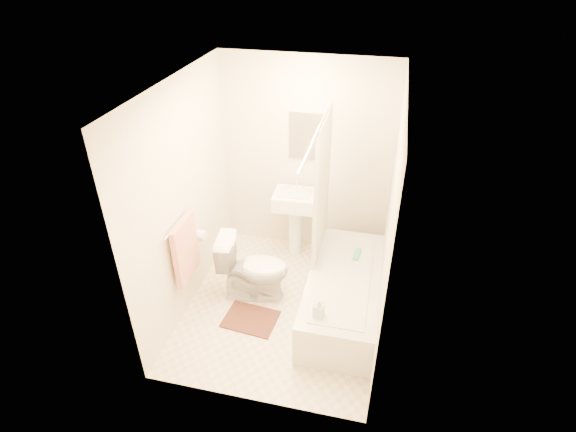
% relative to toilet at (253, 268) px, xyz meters
% --- Properties ---
extents(floor, '(2.40, 2.40, 0.00)m').
position_rel_toilet_xyz_m(floor, '(0.35, -0.10, -0.37)').
color(floor, beige).
rests_on(floor, ground).
extents(ceiling, '(2.40, 2.40, 0.00)m').
position_rel_toilet_xyz_m(ceiling, '(0.35, -0.10, 2.03)').
color(ceiling, white).
rests_on(ceiling, ground).
extents(wall_back, '(2.00, 0.02, 2.40)m').
position_rel_toilet_xyz_m(wall_back, '(0.35, 1.10, 0.83)').
color(wall_back, beige).
rests_on(wall_back, ground).
extents(wall_left, '(0.02, 2.40, 2.40)m').
position_rel_toilet_xyz_m(wall_left, '(-0.65, -0.10, 0.83)').
color(wall_left, beige).
rests_on(wall_left, ground).
extents(wall_right, '(0.02, 2.40, 2.40)m').
position_rel_toilet_xyz_m(wall_right, '(1.35, -0.10, 0.83)').
color(wall_right, beige).
rests_on(wall_right, ground).
extents(mirror, '(0.40, 0.03, 0.55)m').
position_rel_toilet_xyz_m(mirror, '(0.35, 1.08, 1.13)').
color(mirror, white).
rests_on(mirror, wall_back).
extents(curtain_rod, '(0.03, 1.70, 0.03)m').
position_rel_toilet_xyz_m(curtain_rod, '(0.65, -0.00, 1.63)').
color(curtain_rod, silver).
rests_on(curtain_rod, wall_back).
extents(shower_curtain, '(0.04, 0.80, 1.55)m').
position_rel_toilet_xyz_m(shower_curtain, '(0.65, 0.40, 0.85)').
color(shower_curtain, silver).
rests_on(shower_curtain, curtain_rod).
extents(towel_bar, '(0.02, 0.60, 0.02)m').
position_rel_toilet_xyz_m(towel_bar, '(-0.61, -0.35, 0.73)').
color(towel_bar, silver).
rests_on(towel_bar, wall_left).
extents(towel, '(0.06, 0.45, 0.66)m').
position_rel_toilet_xyz_m(towel, '(-0.58, -0.35, 0.41)').
color(towel, '#CC7266').
rests_on(towel, towel_bar).
extents(toilet_paper, '(0.11, 0.12, 0.12)m').
position_rel_toilet_xyz_m(toilet_paper, '(-0.58, 0.02, 0.33)').
color(toilet_paper, white).
rests_on(toilet_paper, wall_left).
extents(toilet, '(0.81, 0.51, 0.75)m').
position_rel_toilet_xyz_m(toilet, '(0.00, 0.00, 0.00)').
color(toilet, white).
rests_on(toilet, floor).
extents(sink, '(0.51, 0.42, 0.96)m').
position_rel_toilet_xyz_m(sink, '(0.27, 0.85, 0.11)').
color(sink, white).
rests_on(sink, floor).
extents(bathtub, '(0.73, 1.66, 0.47)m').
position_rel_toilet_xyz_m(bathtub, '(0.99, -0.03, -0.14)').
color(bathtub, silver).
rests_on(bathtub, floor).
extents(bath_mat, '(0.58, 0.46, 0.02)m').
position_rel_toilet_xyz_m(bath_mat, '(0.07, -0.39, -0.36)').
color(bath_mat, '#4F261C').
rests_on(bath_mat, floor).
extents(soap_bottle, '(0.10, 0.11, 0.20)m').
position_rel_toilet_xyz_m(soap_bottle, '(0.82, -0.64, 0.19)').
color(soap_bottle, silver).
rests_on(soap_bottle, bathtub).
extents(scrub_brush, '(0.08, 0.20, 0.04)m').
position_rel_toilet_xyz_m(scrub_brush, '(1.07, 0.35, 0.11)').
color(scrub_brush, '#46BB7F').
rests_on(scrub_brush, bathtub).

